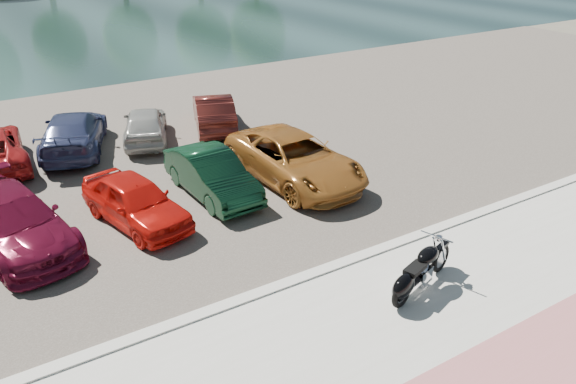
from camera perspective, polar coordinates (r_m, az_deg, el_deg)
name	(u,v)px	position (r m, az deg, el deg)	size (l,w,h in m)	color
ground	(403,314)	(11.80, 11.56, -12.03)	(200.00, 200.00, 0.00)	#595447
promenade	(439,340)	(11.25, 15.11, -14.36)	(60.00, 6.00, 0.10)	#B8B6AD
kerb	(343,264)	(12.97, 5.62, -7.29)	(60.00, 0.30, 0.14)	#B8B6AD
parking_lot	(189,144)	(20.06, -10.03, 4.83)	(60.00, 18.00, 0.04)	#453E38
river	(37,24)	(47.51, -24.17, 15.32)	(120.00, 40.00, 0.00)	#182B29
motorcycle	(417,274)	(12.02, 12.99, -8.09)	(2.26, 1.02, 1.05)	black
car_3	(13,221)	(14.82, -26.13, -2.67)	(1.87, 4.60, 1.33)	maroon
car_4	(135,201)	(14.86, -15.24, -0.90)	(1.46, 3.63, 1.24)	red
car_5	(212,174)	(15.95, -7.73, 1.79)	(1.33, 3.81, 1.26)	black
car_6	(295,159)	(16.66, 0.69, 3.40)	(2.32, 5.03, 1.40)	#A66526
car_11	(73,132)	(20.24, -20.97, 5.72)	(1.86, 4.58, 1.33)	navy
car_12	(145,124)	(20.43, -14.31, 6.70)	(1.45, 3.61, 1.23)	#B0AFAB
car_13	(214,111)	(21.25, -7.57, 8.12)	(1.36, 3.89, 1.28)	#541A16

